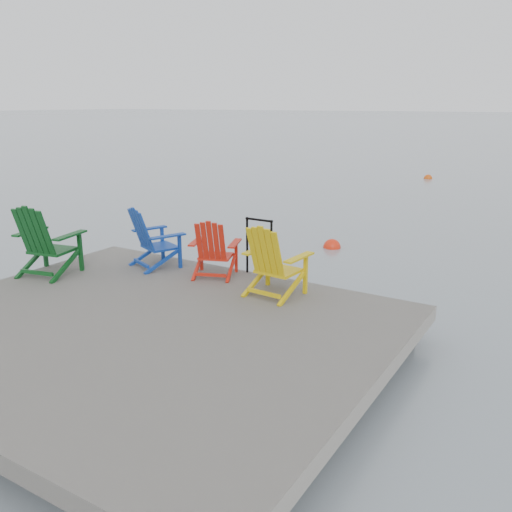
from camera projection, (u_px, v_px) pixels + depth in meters
The scene contains 9 objects.
ground at pixel (141, 359), 6.83m from camera, with size 400.00×400.00×0.00m, color slate.
dock at pixel (140, 334), 6.73m from camera, with size 6.00×5.00×1.40m.
handrail at pixel (259, 241), 8.42m from camera, with size 0.48×0.04×0.90m.
chair_green at pixel (45, 240), 8.39m from camera, with size 1.01×0.96×1.12m.
chair_blue at pixel (152, 237), 8.83m from camera, with size 0.96×0.92×0.99m.
chair_red at pixel (214, 248), 8.34m from camera, with size 0.88×0.84×0.91m.
chair_yellow at pixel (273, 260), 7.50m from camera, with size 0.86×0.80×1.02m.
buoy_a at pixel (332, 248), 12.09m from camera, with size 0.39×0.39×0.39m, color red.
buoy_b at pixel (428, 179), 23.01m from camera, with size 0.35×0.35×0.35m, color #C7470B.
Camera 1 is at (4.48, -4.54, 3.12)m, focal length 38.00 mm.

